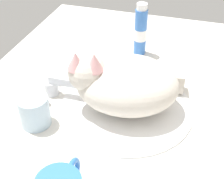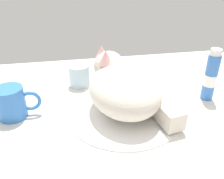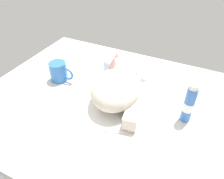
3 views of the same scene
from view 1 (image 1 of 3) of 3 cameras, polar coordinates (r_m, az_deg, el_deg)
The scene contains 6 objects.
ground_plane at distance 76.54cm, azimuth 2.60°, elevation -4.20°, with size 110.00×82.50×3.00cm, color silver.
sink_basin at distance 75.27cm, azimuth 2.64°, elevation -3.08°, with size 31.72×31.72×0.91cm, color white.
faucet at distance 79.07cm, azimuth -9.99°, elevation 0.58°, with size 12.18×11.62×5.80cm.
cat at distance 71.36cm, azimuth 2.05°, elevation 1.33°, with size 23.46×26.45×15.19cm.
rinse_cup at distance 71.21cm, azimuth -13.94°, elevation -3.84°, with size 6.75×6.75×7.16cm.
toothpaste_bottle at distance 93.61cm, azimuth 5.22°, elevation 10.57°, with size 3.69×3.69×15.71cm.
Camera 1 is at (-55.99, -13.14, 49.01)cm, focal length 50.24 mm.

